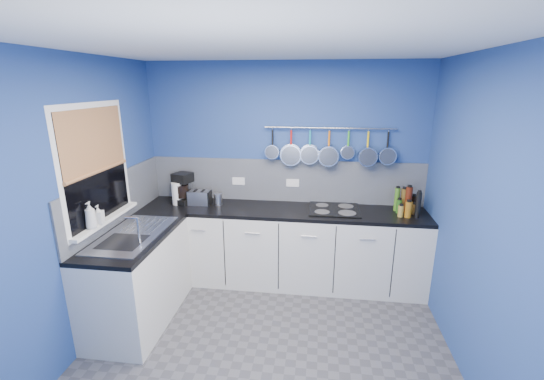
% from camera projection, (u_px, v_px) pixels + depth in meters
% --- Properties ---
extents(floor, '(3.20, 3.00, 0.02)m').
position_uv_depth(floor, '(267.00, 351.00, 3.17)').
color(floor, '#47474C').
rests_on(floor, ground).
extents(ceiling, '(3.20, 3.00, 0.02)m').
position_uv_depth(ceiling, '(265.00, 44.00, 2.45)').
color(ceiling, white).
rests_on(ceiling, ground).
extents(wall_back, '(3.20, 0.02, 2.50)m').
position_uv_depth(wall_back, '(285.00, 172.00, 4.25)').
color(wall_back, navy).
rests_on(wall_back, ground).
extents(wall_front, '(3.20, 0.02, 2.50)m').
position_uv_depth(wall_front, '(208.00, 357.00, 1.37)').
color(wall_front, navy).
rests_on(wall_front, ground).
extents(wall_left, '(0.02, 3.00, 2.50)m').
position_uv_depth(wall_left, '(76.00, 208.00, 3.01)').
color(wall_left, navy).
rests_on(wall_left, ground).
extents(wall_right, '(0.02, 3.00, 2.50)m').
position_uv_depth(wall_right, '(485.00, 228.00, 2.61)').
color(wall_right, navy).
rests_on(wall_right, ground).
extents(backsplash_back, '(3.20, 0.02, 0.50)m').
position_uv_depth(backsplash_back, '(284.00, 181.00, 4.25)').
color(backsplash_back, gray).
rests_on(backsplash_back, wall_back).
extents(backsplash_left, '(0.02, 1.80, 0.50)m').
position_uv_depth(backsplash_left, '(118.00, 198.00, 3.61)').
color(backsplash_left, gray).
rests_on(backsplash_left, wall_left).
extents(cabinet_run_back, '(3.20, 0.60, 0.86)m').
position_uv_depth(cabinet_run_back, '(281.00, 247.00, 4.18)').
color(cabinet_run_back, silver).
rests_on(cabinet_run_back, ground).
extents(worktop_back, '(3.20, 0.60, 0.04)m').
position_uv_depth(worktop_back, '(282.00, 210.00, 4.06)').
color(worktop_back, black).
rests_on(worktop_back, cabinet_run_back).
extents(cabinet_run_left, '(0.60, 1.20, 0.86)m').
position_uv_depth(cabinet_run_left, '(138.00, 279.00, 3.49)').
color(cabinet_run_left, silver).
rests_on(cabinet_run_left, ground).
extents(worktop_left, '(0.60, 1.20, 0.04)m').
position_uv_depth(worktop_left, '(133.00, 237.00, 3.36)').
color(worktop_left, black).
rests_on(worktop_left, cabinet_run_left).
extents(window_frame, '(0.01, 1.00, 1.10)m').
position_uv_depth(window_frame, '(96.00, 166.00, 3.21)').
color(window_frame, white).
rests_on(window_frame, wall_left).
extents(window_glass, '(0.01, 0.90, 1.00)m').
position_uv_depth(window_glass, '(96.00, 166.00, 3.21)').
color(window_glass, black).
rests_on(window_glass, wall_left).
extents(bamboo_blind, '(0.01, 0.90, 0.55)m').
position_uv_depth(bamboo_blind, '(94.00, 140.00, 3.14)').
color(bamboo_blind, olive).
rests_on(bamboo_blind, wall_left).
extents(window_sill, '(0.10, 0.98, 0.03)m').
position_uv_depth(window_sill, '(106.00, 220.00, 3.35)').
color(window_sill, white).
rests_on(window_sill, wall_left).
extents(sink_unit, '(0.50, 0.95, 0.01)m').
position_uv_depth(sink_unit, '(133.00, 234.00, 3.36)').
color(sink_unit, silver).
rests_on(sink_unit, worktop_left).
extents(mixer_tap, '(0.12, 0.08, 0.26)m').
position_uv_depth(mixer_tap, '(138.00, 230.00, 3.13)').
color(mixer_tap, silver).
rests_on(mixer_tap, worktop_left).
extents(socket_left, '(0.15, 0.01, 0.09)m').
position_uv_depth(socket_left, '(239.00, 181.00, 4.31)').
color(socket_left, white).
rests_on(socket_left, backsplash_back).
extents(socket_right, '(0.15, 0.01, 0.09)m').
position_uv_depth(socket_right, '(293.00, 183.00, 4.23)').
color(socket_right, white).
rests_on(socket_right, backsplash_back).
extents(pot_rail, '(1.45, 0.02, 0.02)m').
position_uv_depth(pot_rail, '(330.00, 128.00, 3.98)').
color(pot_rail, silver).
rests_on(pot_rail, wall_back).
extents(soap_bottle_a, '(0.10, 0.10, 0.24)m').
position_uv_depth(soap_bottle_a, '(90.00, 215.00, 3.08)').
color(soap_bottle_a, white).
rests_on(soap_bottle_a, window_sill).
extents(soap_bottle_b, '(0.09, 0.09, 0.17)m').
position_uv_depth(soap_bottle_b, '(98.00, 215.00, 3.19)').
color(soap_bottle_b, white).
rests_on(soap_bottle_b, window_sill).
extents(paper_towel, '(0.12, 0.12, 0.26)m').
position_uv_depth(paper_towel, '(177.00, 194.00, 4.17)').
color(paper_towel, white).
rests_on(paper_towel, worktop_back).
extents(coffee_maker, '(0.26, 0.28, 0.36)m').
position_uv_depth(coffee_maker, '(183.00, 188.00, 4.19)').
color(coffee_maker, black).
rests_on(coffee_maker, worktop_back).
extents(toaster, '(0.25, 0.15, 0.16)m').
position_uv_depth(toaster, '(200.00, 198.00, 4.18)').
color(toaster, silver).
rests_on(toaster, worktop_back).
extents(canister, '(0.11, 0.11, 0.13)m').
position_uv_depth(canister, '(218.00, 199.00, 4.17)').
color(canister, silver).
rests_on(canister, worktop_back).
extents(hob, '(0.55, 0.49, 0.01)m').
position_uv_depth(hob, '(334.00, 209.00, 4.01)').
color(hob, black).
rests_on(hob, worktop_back).
extents(pan_0, '(0.16, 0.09, 0.35)m').
position_uv_depth(pan_0, '(273.00, 143.00, 4.10)').
color(pan_0, silver).
rests_on(pan_0, pot_rail).
extents(pan_1, '(0.24, 0.06, 0.43)m').
position_uv_depth(pan_1, '(291.00, 147.00, 4.08)').
color(pan_1, silver).
rests_on(pan_1, pot_rail).
extents(pan_2, '(0.22, 0.07, 0.41)m').
position_uv_depth(pan_2, '(310.00, 146.00, 4.05)').
color(pan_2, silver).
rests_on(pan_2, pot_rail).
extents(pan_3, '(0.23, 0.10, 0.42)m').
position_uv_depth(pan_3, '(329.00, 147.00, 4.03)').
color(pan_3, silver).
rests_on(pan_3, pot_rail).
extents(pan_4, '(0.15, 0.05, 0.34)m').
position_uv_depth(pan_4, '(348.00, 144.00, 3.99)').
color(pan_4, silver).
rests_on(pan_4, pot_rail).
extents(pan_5, '(0.21, 0.12, 0.40)m').
position_uv_depth(pan_5, '(368.00, 147.00, 3.97)').
color(pan_5, silver).
rests_on(pan_5, pot_rail).
extents(pan_6, '(0.19, 0.10, 0.38)m').
position_uv_depth(pan_6, '(387.00, 147.00, 3.94)').
color(pan_6, silver).
rests_on(pan_6, pot_rail).
extents(condiment_0, '(0.06, 0.06, 0.17)m').
position_uv_depth(condiment_0, '(413.00, 203.00, 3.96)').
color(condiment_0, black).
rests_on(condiment_0, worktop_back).
extents(condiment_1, '(0.07, 0.07, 0.25)m').
position_uv_depth(condiment_1, '(404.00, 200.00, 3.97)').
color(condiment_1, brown).
rests_on(condiment_1, worktop_back).
extents(condiment_2, '(0.06, 0.06, 0.26)m').
position_uv_depth(condiment_2, '(397.00, 199.00, 3.96)').
color(condiment_2, '#3F721E').
rests_on(condiment_2, worktop_back).
extents(condiment_3, '(0.07, 0.07, 0.11)m').
position_uv_depth(condiment_3, '(415.00, 209.00, 3.87)').
color(condiment_3, brown).
rests_on(condiment_3, worktop_back).
extents(condiment_4, '(0.07, 0.07, 0.29)m').
position_uv_depth(condiment_4, '(408.00, 200.00, 3.87)').
color(condiment_4, '#4C190C').
rests_on(condiment_4, worktop_back).
extents(condiment_5, '(0.06, 0.06, 0.15)m').
position_uv_depth(condiment_5, '(399.00, 206.00, 3.90)').
color(condiment_5, '#265919').
rests_on(condiment_5, worktop_back).
extents(condiment_6, '(0.05, 0.05, 0.28)m').
position_uv_depth(condiment_6, '(418.00, 205.00, 3.75)').
color(condiment_6, black).
rests_on(condiment_6, worktop_back).
extents(condiment_7, '(0.07, 0.07, 0.17)m').
position_uv_depth(condiment_7, '(408.00, 210.00, 3.77)').
color(condiment_7, '#8C5914').
rests_on(condiment_7, worktop_back).
extents(condiment_8, '(0.06, 0.06, 0.12)m').
position_uv_depth(condiment_8, '(401.00, 211.00, 3.79)').
color(condiment_8, olive).
rests_on(condiment_8, worktop_back).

